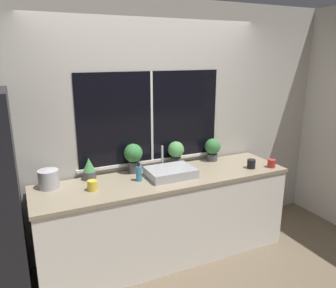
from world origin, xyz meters
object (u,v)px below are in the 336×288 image
(soap_bottle, at_px, (139,173))
(kettle, at_px, (49,178))
(mug_yellow, at_px, (92,185))
(mug_black, at_px, (251,164))
(mug_red, at_px, (271,163))
(potted_plant_center_right, at_px, (176,152))
(potted_plant_center_left, at_px, (133,155))
(potted_plant_far_left, at_px, (89,169))
(potted_plant_far_right, at_px, (213,148))
(sink, at_px, (170,172))

(soap_bottle, bearing_deg, kettle, 167.30)
(soap_bottle, xyz_separation_m, mug_yellow, (-0.47, -0.04, -0.03))
(mug_black, height_order, mug_red, mug_black)
(potted_plant_center_right, height_order, mug_black, potted_plant_center_right)
(potted_plant_center_left, relative_size, potted_plant_center_right, 1.11)
(soap_bottle, height_order, kettle, same)
(potted_plant_far_left, relative_size, mug_black, 2.26)
(potted_plant_center_left, relative_size, kettle, 1.62)
(mug_black, bearing_deg, mug_yellow, 175.72)
(potted_plant_far_right, bearing_deg, potted_plant_far_left, 180.00)
(mug_yellow, relative_size, mug_red, 1.06)
(mug_red, bearing_deg, sink, 169.04)
(potted_plant_center_left, xyz_separation_m, mug_yellow, (-0.50, -0.29, -0.15))
(soap_bottle, height_order, mug_black, soap_bottle)
(mug_yellow, xyz_separation_m, mug_red, (1.96, -0.20, -0.00))
(potted_plant_far_right, bearing_deg, mug_yellow, -169.05)
(potted_plant_center_right, height_order, kettle, potted_plant_center_right)
(mug_black, xyz_separation_m, mug_yellow, (-1.73, 0.13, -0.00))
(potted_plant_far_left, xyz_separation_m, potted_plant_far_right, (1.46, 0.00, 0.04))
(potted_plant_far_right, xyz_separation_m, mug_red, (0.47, -0.49, -0.11))
(potted_plant_center_right, bearing_deg, potted_plant_far_left, 180.00)
(kettle, bearing_deg, potted_plant_far_right, 1.79)
(sink, relative_size, potted_plant_center_left, 1.52)
(potted_plant_far_left, distance_m, mug_red, 1.99)
(sink, distance_m, mug_red, 1.17)
(mug_red, distance_m, kettle, 2.36)
(potted_plant_far_right, height_order, kettle, potted_plant_far_right)
(potted_plant_far_left, relative_size, mug_red, 2.50)
(potted_plant_far_right, height_order, mug_yellow, potted_plant_far_right)
(kettle, bearing_deg, mug_black, -9.77)
(mug_yellow, distance_m, kettle, 0.43)
(sink, xyz_separation_m, mug_black, (0.92, -0.15, 0.00))
(sink, height_order, potted_plant_center_left, potted_plant_center_left)
(mug_red, bearing_deg, potted_plant_center_right, 152.80)
(potted_plant_far_left, relative_size, kettle, 1.15)
(potted_plant_center_left, height_order, kettle, potted_plant_center_left)
(sink, height_order, kettle, sink)
(sink, relative_size, potted_plant_far_left, 2.14)
(soap_bottle, relative_size, mug_yellow, 2.04)
(sink, distance_m, potted_plant_center_left, 0.43)
(potted_plant_far_left, height_order, mug_black, potted_plant_far_left)
(potted_plant_far_left, bearing_deg, mug_black, -13.82)
(potted_plant_center_right, relative_size, kettle, 1.46)
(mug_black, bearing_deg, potted_plant_far_left, 166.18)
(mug_black, bearing_deg, potted_plant_center_right, 150.09)
(soap_bottle, xyz_separation_m, mug_red, (1.48, -0.24, -0.04))
(mug_black, xyz_separation_m, kettle, (-2.09, 0.36, 0.05))
(potted_plant_far_left, distance_m, potted_plant_center_right, 0.97)
(potted_plant_far_left, xyz_separation_m, potted_plant_center_right, (0.97, 0.00, 0.06))
(soap_bottle, relative_size, kettle, 1.00)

